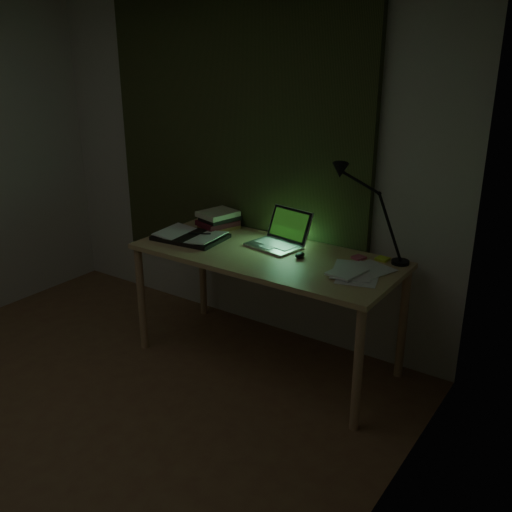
{
  "coord_description": "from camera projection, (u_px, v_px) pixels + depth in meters",
  "views": [
    {
      "loc": [
        2.49,
        -1.38,
        2.08
      ],
      "look_at": [
        0.57,
        1.41,
        0.82
      ],
      "focal_mm": 40.0,
      "sensor_mm": 36.0,
      "label": 1
    }
  ],
  "objects": [
    {
      "name": "open_textbook",
      "position": [
        191.0,
        236.0,
        3.99
      ],
      "size": [
        0.5,
        0.38,
        0.04
      ],
      "primitive_type": null,
      "rotation": [
        0.0,
        0.0,
        0.09
      ],
      "color": "white",
      "rests_on": "desk"
    },
    {
      "name": "desk",
      "position": [
        266.0,
        309.0,
        3.86
      ],
      "size": [
        1.76,
        0.77,
        0.8
      ],
      "primitive_type": null,
      "color": "tan",
      "rests_on": "floor"
    },
    {
      "name": "loose_papers",
      "position": [
        340.0,
        269.0,
        3.42
      ],
      "size": [
        0.49,
        0.5,
        0.02
      ],
      "primitive_type": null,
      "rotation": [
        0.0,
        0.0,
        0.34
      ],
      "color": "silver",
      "rests_on": "desk"
    },
    {
      "name": "mouse",
      "position": [
        300.0,
        255.0,
        3.64
      ],
      "size": [
        0.07,
        0.1,
        0.03
      ],
      "primitive_type": "ellipsoid",
      "rotation": [
        0.0,
        0.0,
        0.18
      ],
      "color": "black",
      "rests_on": "desk"
    },
    {
      "name": "sticky_yellow",
      "position": [
        383.0,
        259.0,
        3.6
      ],
      "size": [
        0.08,
        0.08,
        0.02
      ],
      "primitive_type": "cube",
      "rotation": [
        0.0,
        0.0,
        -0.1
      ],
      "color": "#CAD82D",
      "rests_on": "desk"
    },
    {
      "name": "laptop",
      "position": [
        274.0,
        230.0,
        3.78
      ],
      "size": [
        0.41,
        0.44,
        0.25
      ],
      "primitive_type": null,
      "rotation": [
        0.0,
        0.0,
        -0.18
      ],
      "color": "silver",
      "rests_on": "desk"
    },
    {
      "name": "desk_lamp",
      "position": [
        404.0,
        218.0,
        3.43
      ],
      "size": [
        0.43,
        0.36,
        0.6
      ],
      "primitive_type": null,
      "rotation": [
        0.0,
        0.0,
        -0.13
      ],
      "color": "black",
      "rests_on": "desk"
    },
    {
      "name": "floor",
      "position": [
        24.0,
        450.0,
        3.12
      ],
      "size": [
        3.5,
        4.0,
        0.0
      ],
      "primitive_type": "cube",
      "color": "brown",
      "rests_on": "ground"
    },
    {
      "name": "wall_right",
      "position": [
        311.0,
        333.0,
        1.75
      ],
      "size": [
        0.0,
        4.0,
        2.5
      ],
      "primitive_type": "cube",
      "color": "beige",
      "rests_on": "ground"
    },
    {
      "name": "sticky_pink",
      "position": [
        359.0,
        258.0,
        3.62
      ],
      "size": [
        0.09,
        0.09,
        0.02
      ],
      "primitive_type": "cube",
      "rotation": [
        0.0,
        0.0,
        -0.31
      ],
      "color": "#D0516B",
      "rests_on": "desk"
    },
    {
      "name": "curtain",
      "position": [
        233.0,
        137.0,
        4.13
      ],
      "size": [
        2.2,
        0.06,
        2.0
      ],
      "primitive_type": "cube",
      "color": "#2D351A",
      "rests_on": "wall_back"
    },
    {
      "name": "wall_back",
      "position": [
        237.0,
        164.0,
        4.23
      ],
      "size": [
        3.5,
        0.0,
        2.5
      ],
      "primitive_type": "cube",
      "color": "beige",
      "rests_on": "ground"
    },
    {
      "name": "book_stack",
      "position": [
        218.0,
        220.0,
        4.18
      ],
      "size": [
        0.27,
        0.31,
        0.14
      ],
      "primitive_type": null,
      "rotation": [
        0.0,
        0.0,
        -0.25
      ],
      "color": "white",
      "rests_on": "desk"
    }
  ]
}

